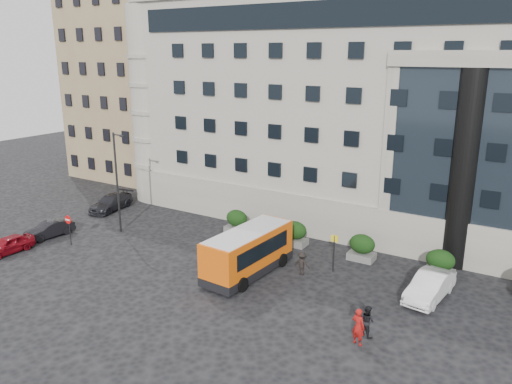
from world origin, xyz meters
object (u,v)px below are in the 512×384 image
(no_entry_sign, at_px, (69,224))
(pedestrian_a, at_px, (358,327))
(minibus, at_px, (248,250))
(pedestrian_c, at_px, (302,263))
(red_truck, at_px, (200,177))
(parked_car_c, at_px, (111,203))
(parked_car_b, at_px, (49,229))
(pedestrian_b, at_px, (367,321))
(bus_stop_sign, at_px, (334,247))
(hedge_b, at_px, (295,233))
(hedge_c, at_px, (362,247))
(hedge_a, at_px, (237,221))
(hedge_d, at_px, (440,263))
(parked_car_d, at_px, (196,184))
(white_taxi, at_px, (430,286))
(parked_car_a, at_px, (8,245))
(street_lamp, at_px, (117,179))

(no_entry_sign, relative_size, pedestrian_a, 1.20)
(minibus, bearing_deg, pedestrian_c, 32.72)
(red_truck, height_order, pedestrian_a, red_truck)
(red_truck, height_order, parked_car_c, red_truck)
(minibus, distance_m, parked_car_b, 16.94)
(no_entry_sign, bearing_deg, red_truck, 93.54)
(parked_car_c, distance_m, pedestrian_b, 28.13)
(parked_car_b, distance_m, parked_car_c, 7.47)
(red_truck, xyz_separation_m, pedestrian_a, (23.95, -18.12, -0.53))
(bus_stop_sign, distance_m, red_truck, 22.38)
(hedge_b, bearing_deg, hedge_c, 0.00)
(pedestrian_a, bearing_deg, hedge_a, -20.61)
(hedge_a, xyz_separation_m, hedge_d, (15.60, 0.00, 0.00))
(parked_car_b, relative_size, parked_car_c, 0.79)
(parked_car_c, bearing_deg, parked_car_d, 67.04)
(hedge_d, relative_size, parked_car_c, 0.39)
(white_taxi, xyz_separation_m, pedestrian_b, (-1.74, -5.76, 0.07))
(hedge_d, bearing_deg, pedestrian_c, -150.35)
(white_taxi, distance_m, pedestrian_a, 6.99)
(parked_car_d, relative_size, pedestrian_c, 3.01)
(parked_car_b, xyz_separation_m, white_taxi, (27.53, 5.30, 0.14))
(parked_car_b, bearing_deg, parked_car_d, 92.89)
(white_taxi, relative_size, pedestrian_a, 2.39)
(hedge_a, xyz_separation_m, parked_car_a, (-11.51, -12.18, -0.30))
(hedge_b, bearing_deg, pedestrian_c, -57.49)
(white_taxi, bearing_deg, no_entry_sign, -160.57)
(no_entry_sign, distance_m, pedestrian_b, 23.03)
(parked_car_c, distance_m, white_taxi, 28.82)
(parked_car_c, bearing_deg, hedge_b, -5.14)
(hedge_b, relative_size, pedestrian_a, 0.95)
(hedge_a, height_order, hedge_d, same)
(hedge_a, height_order, hedge_c, same)
(pedestrian_a, relative_size, pedestrian_b, 1.17)
(pedestrian_b, bearing_deg, parked_car_d, -9.30)
(red_truck, bearing_deg, hedge_d, -7.33)
(hedge_c, distance_m, bus_stop_sign, 3.05)
(pedestrian_a, bearing_deg, street_lamp, 1.73)
(hedge_a, bearing_deg, pedestrian_c, -28.60)
(hedge_c, bearing_deg, pedestrian_a, -70.73)
(parked_car_c, bearing_deg, parked_car_b, -89.53)
(street_lamp, xyz_separation_m, parked_car_c, (-5.06, 3.59, -3.68))
(no_entry_sign, xyz_separation_m, minibus, (13.94, 2.80, -0.03))
(parked_car_b, bearing_deg, hedge_b, 33.55)
(hedge_a, height_order, minibus, minibus)
(hedge_a, height_order, white_taxi, hedge_a)
(hedge_d, xyz_separation_m, minibus, (-10.66, -6.04, 0.69))
(no_entry_sign, bearing_deg, hedge_d, 19.76)
(pedestrian_a, distance_m, pedestrian_c, 8.22)
(street_lamp, relative_size, red_truck, 1.39)
(hedge_c, bearing_deg, minibus, -132.11)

